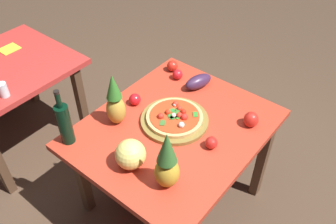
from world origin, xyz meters
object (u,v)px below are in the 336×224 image
(wine_bottle, at_px, (65,123))
(tomato_by_bottle, at_px, (178,74))
(tomato_at_corner, at_px, (135,99))
(drinking_glass_water, at_px, (3,90))
(pineapple_left, at_px, (167,163))
(tomato_beside_pepper, at_px, (172,66))
(tomato_near_board, at_px, (211,143))
(eggplant, at_px, (198,82))
(bell_pepper, at_px, (251,120))
(napkin_folded, at_px, (9,49))
(display_table, at_px, (174,137))
(pineapple_right, at_px, (115,102))
(melon, at_px, (131,154))
(pizza, at_px, (175,117))
(pizza_board, at_px, (175,120))
(background_table, at_px, (3,80))

(wine_bottle, distance_m, tomato_by_bottle, 0.86)
(tomato_at_corner, bearing_deg, drinking_glass_water, 123.41)
(pineapple_left, relative_size, tomato_beside_pepper, 4.61)
(pineapple_left, distance_m, tomato_near_board, 0.37)
(tomato_at_corner, bearing_deg, eggplant, -28.06)
(bell_pepper, height_order, drinking_glass_water, drinking_glass_water)
(tomato_at_corner, distance_m, tomato_near_board, 0.58)
(wine_bottle, height_order, napkin_folded, wine_bottle)
(display_table, xyz_separation_m, tomato_near_board, (-0.00, -0.26, 0.12))
(tomato_beside_pepper, xyz_separation_m, napkin_folded, (-0.57, 1.15, -0.04))
(pineapple_right, bearing_deg, melon, -122.70)
(bell_pepper, xyz_separation_m, tomato_near_board, (-0.29, 0.08, -0.01))
(pizza, relative_size, melon, 2.07)
(display_table, bearing_deg, melon, -179.72)
(tomato_beside_pepper, height_order, drinking_glass_water, drinking_glass_water)
(wine_bottle, height_order, melon, wine_bottle)
(pizza_board, xyz_separation_m, drinking_glass_water, (-0.50, 1.01, 0.04))
(wine_bottle, bearing_deg, pizza_board, -36.63)
(melon, bearing_deg, eggplant, 8.50)
(background_table, bearing_deg, bell_pepper, -70.09)
(wine_bottle, bearing_deg, tomato_by_bottle, -7.89)
(background_table, bearing_deg, pineapple_right, -82.52)
(pineapple_left, height_order, eggplant, pineapple_left)
(tomato_near_board, bearing_deg, pizza_board, 83.00)
(bell_pepper, bearing_deg, display_table, 130.95)
(eggplant, bearing_deg, tomato_beside_pepper, 80.41)
(tomato_beside_pepper, distance_m, tomato_near_board, 0.76)
(wine_bottle, bearing_deg, tomato_near_board, -54.73)
(pizza_board, distance_m, tomato_near_board, 0.29)
(wine_bottle, relative_size, tomato_by_bottle, 5.16)
(display_table, height_order, eggplant, eggplant)
(eggplant, bearing_deg, tomato_by_bottle, 93.85)
(bell_pepper, distance_m, tomato_near_board, 0.31)
(eggplant, relative_size, drinking_glass_water, 2.03)
(tomato_by_bottle, xyz_separation_m, tomato_at_corner, (-0.38, 0.04, 0.00))
(background_table, relative_size, tomato_beside_pepper, 13.02)
(tomato_at_corner, bearing_deg, display_table, -91.42)
(background_table, bearing_deg, wine_bottle, -98.56)
(drinking_glass_water, bearing_deg, tomato_by_bottle, -41.66)
(pineapple_left, distance_m, pineapple_right, 0.54)
(pineapple_right, distance_m, eggplant, 0.62)
(display_table, xyz_separation_m, tomato_by_bottle, (0.39, 0.28, 0.12))
(wine_bottle, xyz_separation_m, napkin_folded, (0.34, 1.12, -0.13))
(pizza_board, distance_m, drinking_glass_water, 1.12)
(pizza, xyz_separation_m, drinking_glass_water, (-0.50, 1.01, 0.01))
(pineapple_right, xyz_separation_m, bell_pepper, (0.47, -0.63, -0.11))
(pineapple_left, xyz_separation_m, tomato_at_corner, (0.35, 0.54, -0.12))
(pizza, xyz_separation_m, tomato_near_board, (-0.04, -0.28, -0.01))
(display_table, height_order, tomato_beside_pepper, tomato_beside_pepper)
(tomato_at_corner, height_order, napkin_folded, tomato_at_corner)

